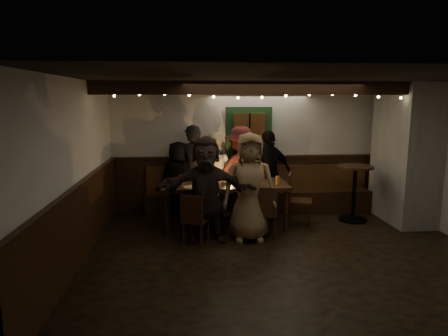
{
  "coord_description": "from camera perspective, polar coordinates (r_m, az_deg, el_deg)",
  "views": [
    {
      "loc": [
        -1.39,
        -5.64,
        2.33
      ],
      "look_at": [
        -0.78,
        1.6,
        1.05
      ],
      "focal_mm": 32.0,
      "sensor_mm": 36.0,
      "label": 1
    }
  ],
  "objects": [
    {
      "name": "room",
      "position": [
        7.58,
        14.15,
        0.15
      ],
      "size": [
        6.02,
        5.01,
        2.62
      ],
      "color": "black",
      "rests_on": "ground"
    },
    {
      "name": "person_f",
      "position": [
        6.46,
        -2.58,
        -3.09
      ],
      "size": [
        1.63,
        0.58,
        1.74
      ],
      "primitive_type": "imported",
      "rotation": [
        0.0,
        0.0,
        -0.04
      ],
      "color": "black",
      "rests_on": "ground"
    },
    {
      "name": "person_c",
      "position": [
        7.97,
        -1.52,
        -0.83
      ],
      "size": [
        0.95,
        0.82,
        1.67
      ],
      "primitive_type": "imported",
      "rotation": [
        0.0,
        0.0,
        2.89
      ],
      "color": "beige",
      "rests_on": "ground"
    },
    {
      "name": "person_g",
      "position": [
        6.53,
        3.64,
        -2.73
      ],
      "size": [
        0.9,
        0.6,
        1.79
      ],
      "primitive_type": "imported",
      "rotation": [
        0.0,
        0.0,
        -0.04
      ],
      "color": "olive",
      "rests_on": "ground"
    },
    {
      "name": "person_b",
      "position": [
        7.89,
        -4.45,
        -0.4
      ],
      "size": [
        0.71,
        0.5,
        1.82
      ],
      "primitive_type": "imported",
      "rotation": [
        0.0,
        0.0,
        3.04
      ],
      "color": "black",
      "rests_on": "ground"
    },
    {
      "name": "person_e",
      "position": [
        8.06,
        6.44,
        -0.64
      ],
      "size": [
        1.08,
        0.75,
        1.71
      ],
      "primitive_type": "imported",
      "rotation": [
        0.0,
        0.0,
        3.52
      ],
      "color": "black",
      "rests_on": "ground"
    },
    {
      "name": "chair_near_right",
      "position": [
        6.68,
        5.88,
        -5.92
      ],
      "size": [
        0.48,
        0.48,
        0.9
      ],
      "color": "black",
      "rests_on": "ground"
    },
    {
      "name": "chair_end",
      "position": [
        7.54,
        10.1,
        -3.94
      ],
      "size": [
        0.54,
        0.54,
        0.95
      ],
      "color": "black",
      "rests_on": "ground"
    },
    {
      "name": "dining_table",
      "position": [
        7.24,
        0.12,
        -2.72
      ],
      "size": [
        2.25,
        0.97,
        0.98
      ],
      "color": "black",
      "rests_on": "ground"
    },
    {
      "name": "chair_near_left",
      "position": [
        6.4,
        -4.33,
        -6.9
      ],
      "size": [
        0.5,
        0.5,
        0.84
      ],
      "color": "black",
      "rests_on": "ground"
    },
    {
      "name": "high_top",
      "position": [
        7.99,
        18.15,
        -2.47
      ],
      "size": [
        0.67,
        0.67,
        1.07
      ],
      "color": "black",
      "rests_on": "ground"
    },
    {
      "name": "person_d",
      "position": [
        7.96,
        2.42,
        -0.45
      ],
      "size": [
        1.25,
        0.85,
        1.78
      ],
      "primitive_type": "imported",
      "rotation": [
        0.0,
        0.0,
        3.32
      ],
      "color": "#401714",
      "rests_on": "ground"
    },
    {
      "name": "person_a",
      "position": [
        7.95,
        -6.57,
        -1.57
      ],
      "size": [
        0.81,
        0.62,
        1.49
      ],
      "primitive_type": "imported",
      "rotation": [
        0.0,
        0.0,
        2.92
      ],
      "color": "black",
      "rests_on": "ground"
    }
  ]
}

